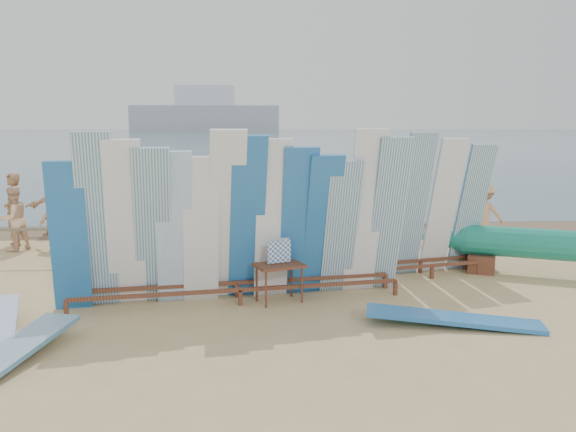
{
  "coord_description": "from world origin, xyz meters",
  "views": [
    {
      "loc": [
        1.73,
        -10.49,
        3.14
      ],
      "look_at": [
        2.5,
        1.94,
        1.21
      ],
      "focal_mm": 38.0,
      "sensor_mm": 36.0,
      "label": 1
    }
  ],
  "objects": [
    {
      "name": "beach_chair_right",
      "position": [
        0.43,
        4.02,
        0.28
      ],
      "size": [
        0.78,
        0.8,
        0.97
      ],
      "rotation": [
        0.0,
        0.0,
        0.33
      ],
      "color": "red",
      "rests_on": "ground"
    },
    {
      "name": "distant_ship",
      "position": [
        -12.0,
        180.0,
        5.31
      ],
      "size": [
        45.0,
        8.0,
        14.0
      ],
      "color": "#999EA3",
      "rests_on": "ocean"
    },
    {
      "name": "flat_board_d",
      "position": [
        4.86,
        -1.58,
        0.0
      ],
      "size": [
        2.76,
        1.1,
        0.24
      ],
      "primitive_type": "cube",
      "rotation": [
        0.06,
        0.0,
        1.37
      ],
      "color": "#2368B2",
      "rests_on": "ground"
    },
    {
      "name": "side_surfboard_rack",
      "position": [
        5.34,
        1.52,
        1.34
      ],
      "size": [
        2.71,
        1.33,
        2.95
      ],
      "rotation": [
        0.0,
        0.0,
        0.24
      ],
      "color": "brown",
      "rests_on": "ground"
    },
    {
      "name": "beachgoer_3",
      "position": [
        -3.08,
        5.05,
        0.81
      ],
      "size": [
        1.08,
        0.53,
        1.62
      ],
      "primitive_type": "imported",
      "rotation": [
        0.0,
        0.0,
        3.23
      ],
      "color": "tan",
      "rests_on": "ground"
    },
    {
      "name": "beachgoer_4",
      "position": [
        -1.58,
        3.85,
        0.78
      ],
      "size": [
        0.6,
        0.98,
        1.56
      ],
      "primitive_type": "imported",
      "rotation": [
        0.0,
        0.0,
        4.95
      ],
      "color": "#8C6042",
      "rests_on": "ground"
    },
    {
      "name": "beachgoer_6",
      "position": [
        2.43,
        3.6,
        0.84
      ],
      "size": [
        0.88,
        0.53,
        1.68
      ],
      "primitive_type": "imported",
      "rotation": [
        0.0,
        0.0,
        6.11
      ],
      "color": "tan",
      "rests_on": "ground"
    },
    {
      "name": "ground",
      "position": [
        0.0,
        0.0,
        0.0
      ],
      "size": [
        160.0,
        160.0,
        0.0
      ],
      "primitive_type": "plane",
      "color": "tan",
      "rests_on": "ground"
    },
    {
      "name": "beachgoer_2",
      "position": [
        -4.06,
        4.56,
        0.79
      ],
      "size": [
        0.73,
        0.85,
        1.59
      ],
      "primitive_type": "imported",
      "rotation": [
        0.0,
        0.0,
        4.13
      ],
      "color": "beige",
      "rests_on": "ground"
    },
    {
      "name": "flat_board_e",
      "position": [
        -1.45,
        -2.84,
        0.0
      ],
      "size": [
        1.28,
        2.75,
        0.3
      ],
      "primitive_type": "cube",
      "rotation": [
        0.09,
        0.0,
        -0.28
      ],
      "color": "silver",
      "rests_on": "ground"
    },
    {
      "name": "beachgoer_8",
      "position": [
        4.8,
        3.77,
        0.84
      ],
      "size": [
        0.86,
        0.84,
        1.67
      ],
      "primitive_type": "imported",
      "rotation": [
        0.0,
        0.0,
        0.74
      ],
      "color": "beige",
      "rests_on": "ground"
    },
    {
      "name": "beachgoer_7",
      "position": [
        2.16,
        5.52,
        0.81
      ],
      "size": [
        0.61,
        0.67,
        1.61
      ],
      "primitive_type": "imported",
      "rotation": [
        0.0,
        0.0,
        5.34
      ],
      "color": "#8C6042",
      "rests_on": "ground"
    },
    {
      "name": "ocean",
      "position": [
        0.0,
        128.0,
        0.0
      ],
      "size": [
        320.0,
        240.0,
        0.02
      ],
      "primitive_type": "cube",
      "color": "#3F6071",
      "rests_on": "ground"
    },
    {
      "name": "beach_chair_left",
      "position": [
        0.36,
        3.5,
        0.25
      ],
      "size": [
        0.61,
        0.63,
        0.84
      ],
      "rotation": [
        0.0,
        0.0,
        -0.16
      ],
      "color": "red",
      "rests_on": "ground"
    },
    {
      "name": "beachgoer_11",
      "position": [
        -3.82,
        6.84,
        0.77
      ],
      "size": [
        1.48,
        0.65,
        1.54
      ],
      "primitive_type": "imported",
      "rotation": [
        0.0,
        0.0,
        0.14
      ],
      "color": "beige",
      "rests_on": "ground"
    },
    {
      "name": "beachgoer_9",
      "position": [
        7.19,
        5.8,
        0.86
      ],
      "size": [
        0.76,
        1.19,
        1.71
      ],
      "primitive_type": "imported",
      "rotation": [
        0.0,
        0.0,
        4.42
      ],
      "color": "tan",
      "rests_on": "ground"
    },
    {
      "name": "beachgoer_extra_0",
      "position": [
        7.62,
        4.39,
        0.81
      ],
      "size": [
        1.13,
        0.88,
        1.63
      ],
      "primitive_type": "imported",
      "rotation": [
        0.0,
        0.0,
        2.65
      ],
      "color": "tan",
      "rests_on": "ground"
    },
    {
      "name": "main_surfboard_rack",
      "position": [
        1.51,
        -0.06,
        1.37
      ],
      "size": [
        6.19,
        1.75,
        3.03
      ],
      "rotation": [
        0.0,
        0.0,
        0.16
      ],
      "color": "brown",
      "rests_on": "ground"
    },
    {
      "name": "wet_sand_strip",
      "position": [
        0.0,
        7.2,
        0.0
      ],
      "size": [
        40.0,
        2.6,
        0.01
      ],
      "primitive_type": "cube",
      "color": "brown",
      "rests_on": "ground"
    },
    {
      "name": "beachgoer_10",
      "position": [
        5.82,
        5.37,
        0.93
      ],
      "size": [
        1.16,
        0.68,
        1.86
      ],
      "primitive_type": "imported",
      "rotation": [
        0.0,
        0.0,
        6.08
      ],
      "color": "#8C6042",
      "rests_on": "ground"
    },
    {
      "name": "vendor_table",
      "position": [
        2.22,
        -0.14,
        0.36
      ],
      "size": [
        0.98,
        0.84,
        1.1
      ],
      "rotation": [
        0.0,
        0.0,
        0.37
      ],
      "color": "brown",
      "rests_on": "ground"
    },
    {
      "name": "beachgoer_1",
      "position": [
        -4.28,
        5.19,
        0.93
      ],
      "size": [
        0.68,
        0.77,
        1.87
      ],
      "primitive_type": "imported",
      "rotation": [
        0.0,
        0.0,
        5.28
      ],
      "color": "#8C6042",
      "rests_on": "ground"
    },
    {
      "name": "fence",
      "position": [
        0.0,
        3.0,
        0.63
      ],
      "size": [
        12.08,
        0.08,
        0.9
      ],
      "color": "#6D6452",
      "rests_on": "ground"
    },
    {
      "name": "stroller",
      "position": [
        2.06,
        4.13,
        0.48
      ],
      "size": [
        0.89,
        1.03,
        1.19
      ],
      "rotation": [
        0.0,
        0.0,
        -0.39
      ],
      "color": "red",
      "rests_on": "ground"
    }
  ]
}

